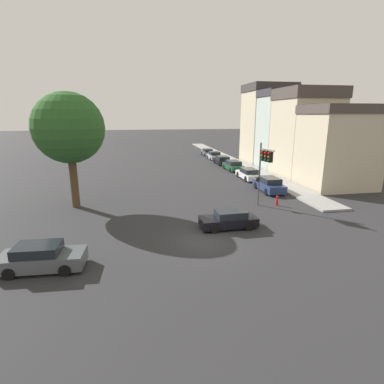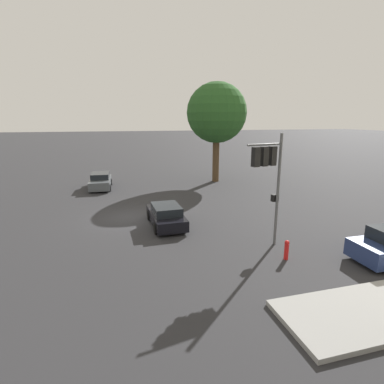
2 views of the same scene
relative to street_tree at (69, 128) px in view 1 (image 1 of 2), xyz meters
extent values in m
plane|color=#28282B|center=(9.71, -9.31, -6.82)|extent=(300.00, 300.00, 0.00)
cube|color=gray|center=(21.95, 24.50, -6.73)|extent=(2.74, 60.00, 0.18)
cube|color=beige|center=(27.16, 2.53, -2.81)|extent=(7.10, 6.06, 8.03)
cube|color=#473D38|center=(27.16, 2.53, 1.68)|extent=(7.38, 6.31, 0.94)
cube|color=beige|center=(26.96, 9.02, -1.92)|extent=(6.68, 6.76, 9.80)
cube|color=#473D38|center=(26.96, 9.02, 3.67)|extent=(6.95, 7.03, 1.39)
cube|color=#ADBCB2|center=(27.41, 15.02, -1.61)|extent=(7.60, 5.07, 10.43)
cube|color=#2D2D33|center=(27.41, 15.02, 4.11)|extent=(7.90, 5.27, 0.99)
cube|color=beige|center=(27.11, 21.16, -1.06)|extent=(6.99, 6.61, 11.53)
cube|color=#383333|center=(27.11, 21.16, 5.33)|extent=(7.27, 6.87, 1.24)
cylinder|color=#4C3823|center=(0.00, 0.00, -4.49)|extent=(0.67, 0.67, 4.65)
sphere|color=#285623|center=(0.00, 0.00, 0.05)|extent=(5.90, 5.90, 5.90)
cylinder|color=#515456|center=(16.02, -2.52, -4.02)|extent=(0.14, 0.14, 5.61)
cylinder|color=#515456|center=(16.20, -3.48, -1.72)|extent=(0.45, 1.92, 0.10)
cube|color=black|center=(16.11, -3.00, -2.27)|extent=(0.35, 0.35, 0.90)
sphere|color=red|center=(15.93, -3.03, -1.97)|extent=(0.20, 0.20, 0.20)
sphere|color=#99660F|center=(15.93, -3.03, -2.27)|extent=(0.20, 0.20, 0.20)
sphere|color=#0F511E|center=(15.93, -3.03, -2.57)|extent=(0.20, 0.20, 0.20)
cube|color=black|center=(16.20, -3.48, -2.27)|extent=(0.35, 0.35, 0.90)
sphere|color=red|center=(16.01, -3.51, -1.97)|extent=(0.20, 0.20, 0.20)
sphere|color=#99660F|center=(16.01, -3.51, -2.27)|extent=(0.20, 0.20, 0.20)
sphere|color=#0F511E|center=(16.01, -3.51, -2.57)|extent=(0.20, 0.20, 0.20)
cube|color=black|center=(16.29, -3.95, -2.27)|extent=(0.35, 0.35, 0.90)
sphere|color=red|center=(16.10, -3.99, -1.97)|extent=(0.20, 0.20, 0.20)
sphere|color=#99660F|center=(16.10, -3.99, -2.27)|extent=(0.20, 0.20, 0.20)
sphere|color=#0F511E|center=(16.10, -3.99, -2.57)|extent=(0.20, 0.20, 0.20)
cube|color=black|center=(15.85, -2.56, -4.41)|extent=(0.28, 0.38, 0.35)
sphere|color=orange|center=(15.71, -2.58, -4.41)|extent=(0.18, 0.18, 0.18)
cube|color=black|center=(11.75, -7.36, -6.34)|extent=(4.09, 1.86, 0.63)
cube|color=black|center=(11.91, -7.36, -5.78)|extent=(2.15, 1.60, 0.49)
cylinder|color=black|center=(10.52, -8.22, -6.51)|extent=(0.64, 0.24, 0.63)
cylinder|color=black|center=(10.47, -6.57, -6.51)|extent=(0.64, 0.24, 0.63)
cylinder|color=black|center=(13.03, -8.15, -6.51)|extent=(0.64, 0.24, 0.63)
cylinder|color=black|center=(12.98, -6.51, -6.51)|extent=(0.64, 0.24, 0.63)
cube|color=#4C5156|center=(0.35, -11.39, -6.28)|extent=(4.37, 2.00, 0.74)
cube|color=black|center=(0.18, -11.38, -5.66)|extent=(2.31, 1.68, 0.51)
cylinder|color=black|center=(1.72, -10.62, -6.51)|extent=(0.63, 0.25, 0.62)
cylinder|color=black|center=(1.64, -12.29, -6.51)|extent=(0.63, 0.25, 0.62)
cylinder|color=black|center=(-0.93, -10.48, -6.51)|extent=(0.63, 0.25, 0.62)
cylinder|color=black|center=(-1.02, -12.15, -6.51)|extent=(0.63, 0.25, 0.62)
cube|color=navy|center=(19.17, 2.09, -6.24)|extent=(1.94, 4.70, 0.79)
cube|color=black|center=(19.17, 1.90, -5.56)|extent=(1.69, 2.45, 0.56)
cylinder|color=black|center=(18.31, 3.55, -6.48)|extent=(0.23, 0.69, 0.68)
cylinder|color=black|center=(20.08, 3.53, -6.48)|extent=(0.23, 0.69, 0.68)
cylinder|color=black|center=(18.27, 0.66, -6.48)|extent=(0.23, 0.69, 0.68)
cylinder|color=black|center=(20.04, 0.63, -6.48)|extent=(0.23, 0.69, 0.68)
cube|color=silver|center=(19.26, 8.39, -6.31)|extent=(1.85, 4.66, 0.64)
cube|color=black|center=(19.27, 8.21, -5.72)|extent=(1.61, 2.43, 0.55)
cylinder|color=black|center=(18.40, 9.82, -6.47)|extent=(0.23, 0.70, 0.70)
cylinder|color=black|center=(20.10, 9.84, -6.47)|extent=(0.23, 0.70, 0.70)
cylinder|color=black|center=(18.43, 6.95, -6.47)|extent=(0.23, 0.70, 0.70)
cylinder|color=black|center=(20.13, 6.97, -6.47)|extent=(0.23, 0.70, 0.70)
cube|color=#194728|center=(19.34, 14.81, -6.29)|extent=(2.02, 4.71, 0.72)
cube|color=black|center=(19.35, 14.62, -5.66)|extent=(1.73, 2.46, 0.55)
cylinder|color=black|center=(18.41, 16.23, -6.51)|extent=(0.24, 0.62, 0.62)
cylinder|color=black|center=(20.20, 16.28, -6.51)|extent=(0.24, 0.62, 0.62)
cylinder|color=black|center=(18.48, 13.34, -6.51)|extent=(0.24, 0.62, 0.62)
cylinder|color=black|center=(20.27, 13.39, -6.51)|extent=(0.24, 0.62, 0.62)
cube|color=black|center=(19.24, 20.19, -6.34)|extent=(1.99, 4.48, 0.61)
cube|color=black|center=(19.24, 20.01, -5.75)|extent=(1.73, 2.34, 0.59)
cylinder|color=black|center=(18.31, 21.56, -6.51)|extent=(0.23, 0.64, 0.63)
cylinder|color=black|center=(20.13, 21.58, -6.51)|extent=(0.23, 0.64, 0.63)
cylinder|color=black|center=(18.35, 18.80, -6.51)|extent=(0.23, 0.64, 0.63)
cylinder|color=black|center=(20.17, 18.82, -6.51)|extent=(0.23, 0.64, 0.63)
cube|color=#B7B7BC|center=(19.30, 25.61, -6.30)|extent=(1.90, 4.01, 0.70)
cube|color=black|center=(19.30, 25.45, -5.64)|extent=(1.67, 2.08, 0.60)
cylinder|color=black|center=(18.41, 26.85, -6.50)|extent=(0.22, 0.64, 0.64)
cylinder|color=black|center=(20.19, 26.85, -6.50)|extent=(0.22, 0.64, 0.64)
cylinder|color=black|center=(18.41, 24.37, -6.50)|extent=(0.22, 0.64, 0.64)
cylinder|color=black|center=(20.19, 24.37, -6.50)|extent=(0.22, 0.64, 0.64)
cube|color=#4C5156|center=(19.40, 31.36, -6.31)|extent=(1.81, 4.08, 0.69)
cube|color=black|center=(19.40, 31.20, -5.71)|extent=(1.57, 2.13, 0.51)
cylinder|color=black|center=(18.56, 32.60, -6.52)|extent=(0.23, 0.61, 0.61)
cylinder|color=black|center=(20.19, 32.63, -6.52)|extent=(0.23, 0.61, 0.61)
cylinder|color=black|center=(18.61, 30.09, -6.52)|extent=(0.23, 0.61, 0.61)
cylinder|color=black|center=(20.23, 30.12, -6.52)|extent=(0.23, 0.61, 0.61)
cylinder|color=red|center=(17.70, -2.90, -6.45)|extent=(0.20, 0.20, 0.75)
sphere|color=red|center=(17.70, -2.90, -6.01)|extent=(0.22, 0.22, 0.22)
camera|label=1|loc=(5.48, -26.88, 1.12)|focal=28.00mm
camera|label=2|loc=(28.70, -10.37, -0.59)|focal=28.00mm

